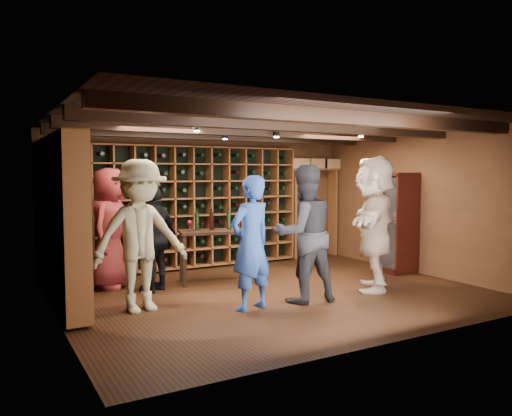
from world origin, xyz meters
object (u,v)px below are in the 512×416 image
guest_woman_black (155,239)px  guest_beige (374,223)px  display_cabinet (398,225)px  guest_khaki (140,236)px  tasting_table (215,236)px  guest_red_floral (109,228)px  man_grey_suit (304,234)px  man_blue_shirt (251,243)px

guest_woman_black → guest_beige: size_ratio=0.78×
guest_woman_black → guest_beige: 3.31m
display_cabinet → guest_beige: size_ratio=0.86×
display_cabinet → guest_khaki: (-4.71, -0.22, 0.12)m
guest_woman_black → tasting_table: guest_woman_black is taller
guest_red_floral → guest_woman_black: (0.55, -0.55, -0.13)m
man_grey_suit → guest_khaki: bearing=-10.5°
guest_khaki → tasting_table: guest_khaki is taller
display_cabinet → guest_khaki: size_ratio=0.90×
guest_beige → guest_red_floral: bearing=-77.9°
guest_woman_black → tasting_table: (1.02, 0.10, -0.04)m
guest_beige → tasting_table: (-1.91, 1.61, -0.26)m
man_blue_shirt → tasting_table: 1.72m
guest_khaki → tasting_table: size_ratio=1.57×
display_cabinet → man_blue_shirt: bearing=-165.9°
man_blue_shirt → guest_red_floral: guest_red_floral is taller
tasting_table → guest_red_floral: bearing=178.5°
guest_red_floral → guest_beige: guest_beige is taller
guest_woman_black → tasting_table: size_ratio=1.28×
tasting_table → man_grey_suit: bearing=-56.7°
man_grey_suit → tasting_table: bearing=-65.1°
guest_beige → tasting_table: 2.51m
display_cabinet → guest_red_floral: size_ratio=0.94×
man_grey_suit → guest_khaki: (-2.09, 0.63, 0.03)m
man_blue_shirt → guest_red_floral: size_ratio=0.94×
guest_red_floral → guest_woman_black: guest_red_floral is taller
guest_woman_black → guest_red_floral: bearing=-78.4°
display_cabinet → man_grey_suit: man_grey_suit is taller
guest_khaki → guest_beige: (3.44, -0.56, 0.04)m
man_blue_shirt → tasting_table: man_blue_shirt is taller
guest_red_floral → guest_khaki: bearing=-142.5°
display_cabinet → guest_woman_black: size_ratio=1.10×
guest_red_floral → guest_beige: (3.49, -2.07, 0.09)m
guest_khaki → display_cabinet: bearing=-3.3°
guest_red_floral → tasting_table: guest_red_floral is taller
man_grey_suit → guest_beige: bearing=-170.5°
guest_khaki → guest_beige: 3.48m
guest_red_floral → guest_woman_black: bearing=-99.6°
man_blue_shirt → tasting_table: bearing=-113.0°
guest_khaki → tasting_table: (1.52, 1.05, -0.22)m
man_grey_suit → guest_red_floral: bearing=-38.7°
guest_woman_black → display_cabinet: bearing=136.8°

